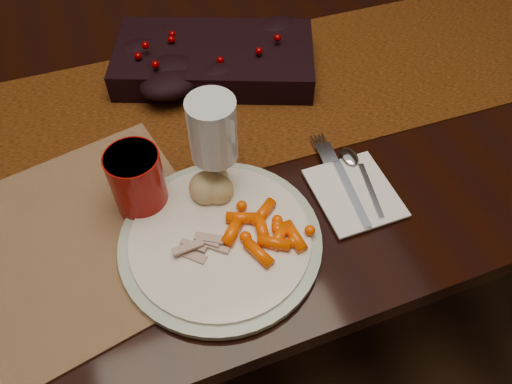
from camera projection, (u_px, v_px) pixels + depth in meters
name	position (u px, v px, depth m)	size (l,w,h in m)	color
floor	(221.00, 284.00, 1.53)	(5.00, 5.00, 0.00)	black
dining_table	(213.00, 213.00, 1.23)	(1.80, 1.00, 0.75)	black
table_runner	(176.00, 110.00, 0.92)	(1.79, 0.37, 0.00)	#341F04
centerpiece	(214.00, 55.00, 0.95)	(0.37, 0.19, 0.07)	black
placemat_main	(38.00, 260.00, 0.72)	(0.49, 0.36, 0.00)	#946247
dinner_plate	(220.00, 240.00, 0.73)	(0.30, 0.30, 0.02)	white
baby_carrots	(261.00, 230.00, 0.72)	(0.11, 0.09, 0.02)	#F94F00
mashed_potatoes	(220.00, 180.00, 0.76)	(0.09, 0.08, 0.05)	#F0DF8A
turkey_shreds	(202.00, 250.00, 0.70)	(0.07, 0.06, 0.02)	beige
napkin	(354.00, 193.00, 0.79)	(0.12, 0.14, 0.00)	white
fork	(345.00, 182.00, 0.80)	(0.03, 0.18, 0.00)	white
spoon	(364.00, 179.00, 0.80)	(0.03, 0.14, 0.00)	#B1B1CD
red_cup	(138.00, 182.00, 0.74)	(0.08, 0.08, 0.11)	#8D0A05
wine_glass	(215.00, 153.00, 0.72)	(0.07, 0.07, 0.19)	white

